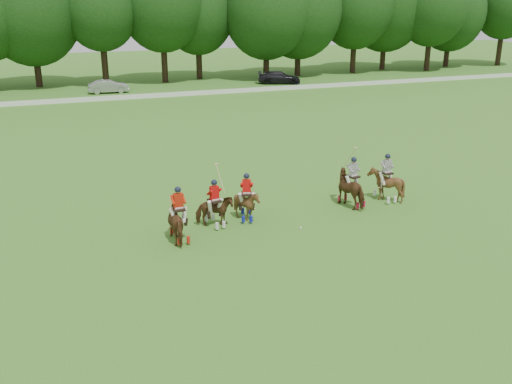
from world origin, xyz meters
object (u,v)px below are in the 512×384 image
object	(u,v)px
car_mid	(108,87)
polo_stripe_a	(352,188)
polo_red_a	(179,221)
polo_stripe_b	(386,184)
polo_ball	(301,228)
car_right	(279,77)
polo_red_b	(215,210)
polo_red_c	(247,204)

from	to	relation	value
car_mid	polo_stripe_a	bearing A→B (deg)	-168.47
polo_red_a	polo_stripe_b	xyz separation A→B (m)	(10.36, 1.22, 0.01)
car_mid	polo_ball	distance (m)	39.76
car_right	polo_stripe_b	xyz separation A→B (m)	(-10.35, -37.80, 0.14)
polo_stripe_a	polo_stripe_b	xyz separation A→B (m)	(1.87, 0.10, -0.03)
polo_stripe_a	polo_ball	xyz separation A→B (m)	(-3.43, -1.74, -0.81)
polo_red_a	polo_red_b	size ratio (longest dim) A/B	0.87
car_mid	polo_red_b	bearing A→B (deg)	-178.55
car_mid	polo_red_a	world-z (taller)	polo_red_a
polo_stripe_b	car_mid	bearing A→B (deg)	102.66
polo_red_a	polo_ball	world-z (taller)	polo_red_a
polo_red_a	polo_stripe_a	bearing A→B (deg)	7.53
polo_stripe_b	polo_ball	distance (m)	5.66
polo_red_c	polo_stripe_a	bearing A→B (deg)	-0.64
polo_red_c	polo_stripe_a	world-z (taller)	polo_stripe_a
polo_red_b	polo_stripe_a	bearing A→B (deg)	1.60
polo_stripe_a	polo_stripe_b	size ratio (longest dim) A/B	1.26
polo_stripe_a	polo_ball	size ratio (longest dim) A/B	32.25
car_mid	polo_stripe_a	xyz separation A→B (m)	(6.62, -37.90, 0.20)
car_mid	polo_red_c	bearing A→B (deg)	-176.24
polo_stripe_a	polo_red_b	bearing A→B (deg)	-178.40
car_right	polo_stripe_a	bearing A→B (deg)	-177.95
polo_stripe_a	polo_ball	world-z (taller)	polo_stripe_a
car_right	car_mid	bearing A→B (deg)	109.93
polo_stripe_a	car_mid	bearing A→B (deg)	99.90
car_mid	car_right	size ratio (longest dim) A/B	0.84
car_mid	polo_red_b	distance (m)	38.08
car_mid	polo_stripe_a	world-z (taller)	polo_stripe_a
polo_red_c	polo_stripe_a	size ratio (longest dim) A/B	0.73
polo_red_c	polo_stripe_b	distance (m)	7.08
car_mid	polo_ball	xyz separation A→B (m)	(3.19, -39.63, -0.61)
polo_red_a	polo_stripe_b	size ratio (longest dim) A/B	0.98
polo_red_b	polo_red_a	bearing A→B (deg)	-151.99
car_right	polo_red_c	xyz separation A→B (m)	(-17.43, -37.84, 0.05)
polo_red_a	polo_red_c	bearing A→B (deg)	19.77
polo_ball	polo_stripe_a	bearing A→B (deg)	26.87
car_mid	polo_red_b	xyz separation A→B (m)	(-0.11, -38.08, 0.06)
car_right	polo_red_b	xyz separation A→B (m)	(-18.95, -38.08, 0.03)
polo_stripe_a	polo_stripe_b	bearing A→B (deg)	2.91
polo_red_c	polo_stripe_a	xyz separation A→B (m)	(5.20, -0.06, 0.11)
car_right	polo_ball	bearing A→B (deg)	178.38
car_mid	polo_stripe_b	distance (m)	38.74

